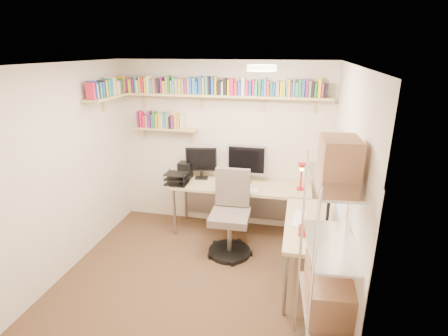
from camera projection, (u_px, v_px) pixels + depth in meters
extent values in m
plane|color=#4D3821|center=(196.00, 276.00, 4.29)|extent=(3.20, 3.20, 0.00)
cube|color=beige|center=(222.00, 146.00, 5.26)|extent=(3.20, 0.04, 2.50)
cube|color=beige|center=(66.00, 171.00, 4.20)|extent=(0.04, 3.00, 2.50)
cube|color=beige|center=(343.00, 193.00, 3.56)|extent=(0.04, 3.00, 2.50)
cube|color=beige|center=(131.00, 255.00, 2.49)|extent=(3.20, 0.04, 2.50)
cube|color=silver|center=(189.00, 64.00, 3.47)|extent=(3.20, 3.00, 0.04)
cube|color=silver|center=(340.00, 150.00, 3.97)|extent=(0.01, 0.30, 0.42)
cube|color=white|center=(343.00, 165.00, 3.62)|extent=(0.01, 0.28, 0.38)
cylinder|color=#FFEAC6|center=(262.00, 68.00, 3.53)|extent=(0.30, 0.30, 0.06)
cube|color=tan|center=(220.00, 96.00, 4.90)|extent=(3.05, 0.25, 0.03)
cube|color=tan|center=(109.00, 96.00, 4.80)|extent=(0.25, 1.00, 0.03)
cube|color=tan|center=(166.00, 129.00, 5.26)|extent=(0.95, 0.20, 0.02)
cube|color=tan|center=(143.00, 97.00, 5.22)|extent=(0.03, 0.20, 0.20)
cube|color=tan|center=(201.00, 99.00, 5.04)|extent=(0.03, 0.20, 0.20)
cube|color=tan|center=(263.00, 101.00, 4.86)|extent=(0.03, 0.20, 0.20)
cube|color=tan|center=(315.00, 103.00, 4.72)|extent=(0.03, 0.20, 0.20)
cube|color=black|center=(124.00, 85.00, 5.16)|extent=(0.02, 0.12, 0.19)
cube|color=black|center=(126.00, 86.00, 5.15)|extent=(0.03, 0.14, 0.18)
cube|color=#731E5C|center=(128.00, 86.00, 5.14)|extent=(0.04, 0.14, 0.19)
cube|color=yellow|center=(131.00, 86.00, 5.13)|extent=(0.04, 0.15, 0.19)
cube|color=#731E5C|center=(134.00, 85.00, 5.12)|extent=(0.02, 0.15, 0.22)
cube|color=teal|center=(136.00, 84.00, 5.11)|extent=(0.03, 0.11, 0.23)
cube|color=beige|center=(139.00, 86.00, 5.11)|extent=(0.03, 0.13, 0.17)
cube|color=gold|center=(141.00, 85.00, 5.10)|extent=(0.03, 0.11, 0.22)
cube|color=red|center=(144.00, 85.00, 5.09)|extent=(0.03, 0.13, 0.21)
cube|color=yellow|center=(147.00, 85.00, 5.08)|extent=(0.03, 0.13, 0.22)
cube|color=beige|center=(149.00, 84.00, 5.07)|extent=(0.03, 0.14, 0.24)
cube|color=teal|center=(152.00, 86.00, 5.07)|extent=(0.04, 0.13, 0.19)
cube|color=gold|center=(155.00, 85.00, 5.06)|extent=(0.03, 0.11, 0.21)
cube|color=#731E5C|center=(157.00, 86.00, 5.05)|extent=(0.03, 0.13, 0.20)
cube|color=black|center=(160.00, 86.00, 5.04)|extent=(0.04, 0.14, 0.20)
cube|color=#731E5C|center=(162.00, 85.00, 5.03)|extent=(0.03, 0.13, 0.22)
cube|color=gold|center=(165.00, 87.00, 5.03)|extent=(0.04, 0.12, 0.17)
cube|color=gray|center=(168.00, 85.00, 5.01)|extent=(0.03, 0.13, 0.22)
cube|color=#287829|center=(170.00, 84.00, 5.00)|extent=(0.03, 0.12, 0.24)
cube|color=gray|center=(172.00, 87.00, 5.01)|extent=(0.03, 0.12, 0.18)
cube|color=teal|center=(174.00, 85.00, 4.99)|extent=(0.03, 0.13, 0.23)
cube|color=gray|center=(177.00, 86.00, 4.99)|extent=(0.04, 0.13, 0.21)
cube|color=gold|center=(181.00, 86.00, 4.98)|extent=(0.04, 0.12, 0.20)
cube|color=gray|center=(184.00, 86.00, 4.97)|extent=(0.03, 0.15, 0.20)
cube|color=#731E5C|center=(186.00, 86.00, 4.96)|extent=(0.04, 0.13, 0.20)
cube|color=gray|center=(189.00, 86.00, 4.95)|extent=(0.03, 0.11, 0.22)
cube|color=#224DB3|center=(192.00, 85.00, 4.94)|extent=(0.03, 0.14, 0.23)
cube|color=teal|center=(195.00, 86.00, 4.93)|extent=(0.04, 0.12, 0.22)
cube|color=#224DB3|center=(197.00, 87.00, 4.93)|extent=(0.03, 0.15, 0.18)
cube|color=#224DB3|center=(201.00, 85.00, 4.91)|extent=(0.04, 0.12, 0.24)
cube|color=gold|center=(204.00, 86.00, 4.90)|extent=(0.03, 0.14, 0.23)
cube|color=teal|center=(207.00, 85.00, 4.89)|extent=(0.04, 0.12, 0.24)
cube|color=black|center=(210.00, 85.00, 4.88)|extent=(0.03, 0.12, 0.24)
cube|color=#224DB3|center=(213.00, 85.00, 4.87)|extent=(0.04, 0.12, 0.24)
cube|color=gold|center=(216.00, 86.00, 4.87)|extent=(0.03, 0.12, 0.24)
cube|color=black|center=(220.00, 88.00, 4.87)|extent=(0.04, 0.15, 0.19)
cube|color=beige|center=(223.00, 88.00, 4.86)|extent=(0.03, 0.12, 0.18)
cube|color=black|center=(226.00, 86.00, 4.84)|extent=(0.04, 0.14, 0.23)
cube|color=yellow|center=(229.00, 87.00, 4.84)|extent=(0.03, 0.12, 0.21)
cube|color=red|center=(232.00, 87.00, 4.82)|extent=(0.04, 0.14, 0.22)
cube|color=red|center=(236.00, 89.00, 4.82)|extent=(0.04, 0.14, 0.17)
cube|color=#224DB3|center=(240.00, 88.00, 4.81)|extent=(0.04, 0.14, 0.19)
cube|color=beige|center=(244.00, 86.00, 4.79)|extent=(0.04, 0.13, 0.24)
cube|color=red|center=(247.00, 88.00, 4.79)|extent=(0.04, 0.15, 0.19)
cube|color=#224DB3|center=(251.00, 88.00, 4.78)|extent=(0.03, 0.15, 0.19)
cube|color=red|center=(254.00, 87.00, 4.76)|extent=(0.03, 0.12, 0.22)
cube|color=teal|center=(256.00, 88.00, 4.76)|extent=(0.03, 0.11, 0.19)
cube|color=#287829|center=(260.00, 88.00, 4.75)|extent=(0.03, 0.12, 0.21)
cube|color=#224DB3|center=(263.00, 88.00, 4.74)|extent=(0.03, 0.13, 0.21)
cube|color=teal|center=(265.00, 87.00, 4.73)|extent=(0.03, 0.15, 0.23)
cube|color=red|center=(268.00, 88.00, 4.73)|extent=(0.04, 0.12, 0.20)
cube|color=#287829|center=(271.00, 89.00, 4.72)|extent=(0.03, 0.12, 0.19)
cube|color=#224DB3|center=(274.00, 89.00, 4.72)|extent=(0.03, 0.14, 0.17)
cube|color=gray|center=(278.00, 89.00, 4.70)|extent=(0.04, 0.13, 0.19)
cube|color=yellow|center=(281.00, 89.00, 4.69)|extent=(0.03, 0.15, 0.19)
cube|color=yellow|center=(284.00, 89.00, 4.68)|extent=(0.03, 0.14, 0.20)
cube|color=teal|center=(287.00, 88.00, 4.67)|extent=(0.02, 0.14, 0.23)
cube|color=yellow|center=(289.00, 88.00, 4.67)|extent=(0.02, 0.15, 0.22)
cube|color=#731E5C|center=(291.00, 89.00, 4.67)|extent=(0.02, 0.15, 0.19)
cube|color=teal|center=(294.00, 88.00, 4.65)|extent=(0.03, 0.14, 0.23)
cube|color=teal|center=(297.00, 89.00, 4.65)|extent=(0.03, 0.12, 0.19)
cube|color=#287829|center=(300.00, 88.00, 4.64)|extent=(0.04, 0.11, 0.22)
cube|color=#224DB3|center=(303.00, 88.00, 4.63)|extent=(0.04, 0.12, 0.23)
cube|color=#731E5C|center=(307.00, 88.00, 4.62)|extent=(0.03, 0.13, 0.23)
cube|color=gray|center=(310.00, 89.00, 4.61)|extent=(0.03, 0.11, 0.21)
cube|color=black|center=(313.00, 90.00, 4.61)|extent=(0.04, 0.12, 0.19)
cube|color=#287829|center=(316.00, 90.00, 4.60)|extent=(0.03, 0.14, 0.18)
cube|color=yellow|center=(319.00, 88.00, 4.58)|extent=(0.04, 0.12, 0.25)
cube|color=red|center=(322.00, 90.00, 4.59)|extent=(0.03, 0.11, 0.18)
cube|color=black|center=(326.00, 90.00, 4.58)|extent=(0.04, 0.12, 0.19)
cube|color=red|center=(90.00, 91.00, 4.37)|extent=(0.11, 0.04, 0.21)
cube|color=#224DB3|center=(92.00, 90.00, 4.40)|extent=(0.15, 0.02, 0.23)
cube|color=beige|center=(94.00, 91.00, 4.44)|extent=(0.13, 0.02, 0.19)
cube|color=black|center=(95.00, 90.00, 4.47)|extent=(0.11, 0.04, 0.22)
cube|color=teal|center=(98.00, 90.00, 4.52)|extent=(0.12, 0.04, 0.19)
cube|color=#224DB3|center=(100.00, 90.00, 4.57)|extent=(0.13, 0.04, 0.20)
cube|color=black|center=(101.00, 89.00, 4.60)|extent=(0.12, 0.03, 0.21)
cube|color=yellow|center=(103.00, 89.00, 4.64)|extent=(0.12, 0.04, 0.21)
cube|color=teal|center=(105.00, 88.00, 4.69)|extent=(0.15, 0.04, 0.21)
cube|color=teal|center=(107.00, 88.00, 4.73)|extent=(0.11, 0.03, 0.21)
cube|color=teal|center=(108.00, 87.00, 4.77)|extent=(0.14, 0.04, 0.22)
cube|color=beige|center=(110.00, 86.00, 4.81)|extent=(0.14, 0.04, 0.24)
cube|color=gold|center=(112.00, 86.00, 4.87)|extent=(0.14, 0.04, 0.22)
cube|color=beige|center=(114.00, 88.00, 4.92)|extent=(0.15, 0.04, 0.17)
cube|color=gray|center=(116.00, 87.00, 4.96)|extent=(0.14, 0.03, 0.18)
cube|color=#731E5C|center=(118.00, 87.00, 5.01)|extent=(0.12, 0.04, 0.17)
cube|color=#287829|center=(119.00, 86.00, 5.04)|extent=(0.14, 0.03, 0.20)
cube|color=yellow|center=(120.00, 86.00, 5.08)|extent=(0.13, 0.02, 0.19)
cube|color=gold|center=(121.00, 84.00, 5.11)|extent=(0.13, 0.04, 0.23)
cube|color=red|center=(123.00, 86.00, 5.16)|extent=(0.11, 0.04, 0.18)
cube|color=#731E5C|center=(139.00, 119.00, 5.30)|extent=(0.02, 0.14, 0.24)
cube|color=red|center=(142.00, 119.00, 5.30)|extent=(0.03, 0.11, 0.24)
cube|color=red|center=(145.00, 121.00, 5.30)|extent=(0.04, 0.11, 0.18)
cube|color=gray|center=(148.00, 121.00, 5.29)|extent=(0.03, 0.14, 0.19)
cube|color=#731E5C|center=(150.00, 119.00, 5.27)|extent=(0.03, 0.13, 0.25)
cube|color=#224DB3|center=(153.00, 121.00, 5.27)|extent=(0.03, 0.12, 0.20)
cube|color=#287829|center=(155.00, 119.00, 5.25)|extent=(0.03, 0.13, 0.24)
cube|color=gold|center=(158.00, 121.00, 5.25)|extent=(0.03, 0.13, 0.21)
cube|color=gold|center=(160.00, 120.00, 5.24)|extent=(0.04, 0.13, 0.22)
cube|color=beige|center=(163.00, 121.00, 5.23)|extent=(0.02, 0.11, 0.21)
cube|color=teal|center=(164.00, 120.00, 5.22)|extent=(0.02, 0.11, 0.24)
cube|color=teal|center=(166.00, 121.00, 5.22)|extent=(0.02, 0.14, 0.22)
cube|color=gray|center=(168.00, 120.00, 5.21)|extent=(0.03, 0.14, 0.25)
cube|color=black|center=(171.00, 122.00, 5.21)|extent=(0.03, 0.12, 0.18)
cube|color=#731E5C|center=(174.00, 122.00, 5.20)|extent=(0.04, 0.13, 0.18)
cube|color=gold|center=(177.00, 121.00, 5.19)|extent=(0.04, 0.12, 0.22)
cube|color=gold|center=(180.00, 122.00, 5.18)|extent=(0.03, 0.13, 0.20)
cube|color=beige|center=(182.00, 122.00, 5.17)|extent=(0.02, 0.14, 0.20)
cube|color=#C5B880|center=(241.00, 186.00, 5.06)|extent=(1.99, 0.63, 0.04)
cube|color=#C5B880|center=(313.00, 225.00, 3.96)|extent=(0.63, 1.36, 0.04)
cylinder|color=gray|center=(174.00, 212.00, 5.13)|extent=(0.04, 0.04, 0.73)
cylinder|color=gray|center=(186.00, 198.00, 5.62)|extent=(0.04, 0.04, 0.73)
cylinder|color=gray|center=(327.00, 211.00, 5.17)|extent=(0.04, 0.04, 0.73)
cylinder|color=gray|center=(285.00, 285.00, 3.55)|extent=(0.04, 0.04, 0.73)
cylinder|color=gray|center=(339.00, 292.00, 3.45)|extent=(0.04, 0.04, 0.73)
cube|color=gray|center=(244.00, 200.00, 5.42)|extent=(1.89, 0.02, 0.58)
cube|color=silver|center=(247.00, 160.00, 5.05)|extent=(0.58, 0.03, 0.44)
cube|color=black|center=(246.00, 160.00, 5.03)|extent=(0.52, 0.00, 0.38)
cube|color=black|center=(201.00, 159.00, 5.20)|extent=(0.46, 0.03, 0.36)
cube|color=black|center=(329.00, 196.00, 3.86)|extent=(0.03, 0.61, 0.40)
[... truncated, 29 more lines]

